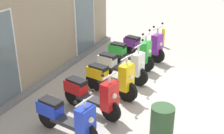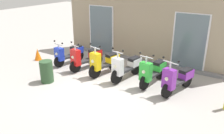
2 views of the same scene
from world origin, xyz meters
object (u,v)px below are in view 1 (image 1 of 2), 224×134
object	(u,v)px
scooter_white	(122,65)
scooter_purple	(144,46)
scooter_red	(92,94)
scooter_green	(131,53)
curb_bollard	(163,38)
scooter_yellow	(112,78)
scooter_blue	(66,116)
trash_bin	(162,125)

from	to	relation	value
scooter_white	scooter_purple	xyz separation A→B (m)	(1.92, -0.04, -0.00)
scooter_red	scooter_green	xyz separation A→B (m)	(2.87, 0.11, -0.00)
scooter_white	scooter_green	bearing A→B (deg)	5.05
scooter_purple	curb_bollard	distance (m)	1.56
scooter_yellow	curb_bollard	bearing A→B (deg)	-2.94
scooter_yellow	scooter_purple	bearing A→B (deg)	0.91
scooter_blue	trash_bin	distance (m)	1.90
scooter_green	scooter_purple	xyz separation A→B (m)	(0.93, -0.13, -0.02)
scooter_yellow	trash_bin	world-z (taller)	scooter_yellow
scooter_blue	curb_bollard	world-z (taller)	scooter_blue
scooter_red	scooter_purple	distance (m)	3.80
scooter_blue	curb_bollard	bearing A→B (deg)	-3.31
scooter_red	scooter_yellow	size ratio (longest dim) A/B	1.04
scooter_purple	trash_bin	bearing A→B (deg)	-157.82
scooter_blue	scooter_yellow	size ratio (longest dim) A/B	0.99
scooter_yellow	trash_bin	bearing A→B (deg)	-129.23
scooter_yellow	curb_bollard	xyz separation A→B (m)	(4.38, -0.23, -0.15)
scooter_white	scooter_green	xyz separation A→B (m)	(1.00, 0.09, 0.02)
scooter_red	scooter_yellow	world-z (taller)	scooter_yellow
scooter_blue	scooter_white	size ratio (longest dim) A/B	0.92
scooter_yellow	curb_bollard	size ratio (longest dim) A/B	2.24
curb_bollard	scooter_yellow	bearing A→B (deg)	177.06
scooter_purple	scooter_red	bearing A→B (deg)	179.63
scooter_green	curb_bollard	world-z (taller)	scooter_green
scooter_green	scooter_purple	bearing A→B (deg)	-7.98
scooter_yellow	scooter_white	xyz separation A→B (m)	(0.93, 0.09, -0.02)
scooter_blue	curb_bollard	size ratio (longest dim) A/B	2.21
scooter_white	trash_bin	world-z (taller)	scooter_white
scooter_yellow	scooter_purple	distance (m)	2.85
trash_bin	scooter_green	bearing A→B (deg)	29.33
scooter_purple	trash_bin	world-z (taller)	scooter_purple
scooter_yellow	trash_bin	size ratio (longest dim) A/B	1.98
trash_bin	curb_bollard	size ratio (longest dim) A/B	1.13
scooter_yellow	scooter_purple	xyz separation A→B (m)	(2.85, 0.05, -0.02)
scooter_blue	scooter_yellow	distance (m)	1.94
scooter_green	trash_bin	distance (m)	3.77
scooter_blue	scooter_purple	size ratio (longest dim) A/B	0.96
scooter_purple	curb_bollard	size ratio (longest dim) A/B	2.30
trash_bin	scooter_white	bearing A→B (deg)	37.51
scooter_blue	scooter_red	xyz separation A→B (m)	(0.99, -0.07, 0.03)
scooter_yellow	scooter_purple	world-z (taller)	scooter_yellow
scooter_blue	scooter_green	xyz separation A→B (m)	(3.86, 0.03, 0.03)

